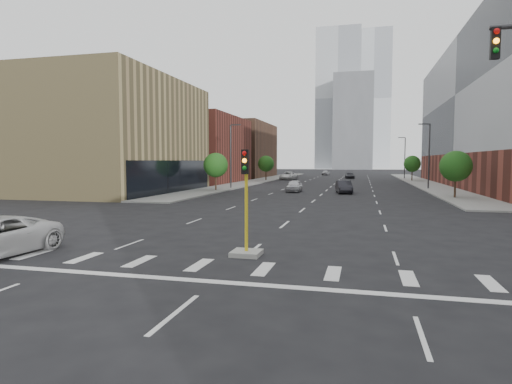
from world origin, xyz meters
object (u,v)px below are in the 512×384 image
at_px(car_deep_right, 350,176).
at_px(car_distant, 326,173).
at_px(car_mid_right, 344,187).
at_px(car_far_left, 288,176).
at_px(median_traffic_signal, 246,233).
at_px(car_near_left, 294,186).

xyz_separation_m(car_deep_right, car_distant, (-7.08, 21.30, -0.01)).
bearing_deg(car_mid_right, car_distant, 87.57).
distance_m(car_mid_right, car_distant, 66.29).
distance_m(car_mid_right, car_far_left, 37.91).
height_order(car_mid_right, car_distant, car_mid_right).
relative_size(median_traffic_signal, car_mid_right, 0.93).
xyz_separation_m(car_far_left, car_deep_right, (12.39, 8.92, -0.14)).
height_order(car_near_left, car_deep_right, car_near_left).
height_order(car_deep_right, car_distant, car_deep_right).
relative_size(car_far_left, car_distant, 1.50).
bearing_deg(car_near_left, car_distant, 90.80).
relative_size(car_near_left, car_distant, 1.11).
distance_m(median_traffic_signal, car_near_left, 37.32).
height_order(car_mid_right, car_deep_right, car_mid_right).
bearing_deg(car_deep_right, car_distant, 102.89).
bearing_deg(car_mid_right, car_near_left, 162.42).
distance_m(car_mid_right, car_deep_right, 44.55).
bearing_deg(car_near_left, car_mid_right, -8.96).
bearing_deg(car_deep_right, car_far_left, -149.72).
bearing_deg(car_distant, car_far_left, -92.68).
distance_m(median_traffic_signal, car_far_left, 72.58).
bearing_deg(median_traffic_signal, car_near_left, 95.81).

